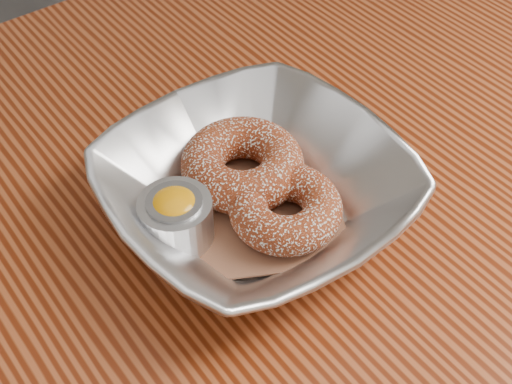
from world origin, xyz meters
TOP-DOWN VIEW (x-y plane):
  - table at (0.00, 0.00)m, footprint 1.20×0.80m
  - serving_bowl at (0.02, -0.02)m, footprint 0.25×0.25m
  - parchment at (0.02, -0.02)m, footprint 0.20×0.20m
  - donut_back at (0.03, 0.01)m, footprint 0.13×0.13m
  - donut_front at (0.03, -0.05)m, footprint 0.10×0.10m
  - ramekin at (-0.05, -0.01)m, footprint 0.06×0.06m

SIDE VIEW (x-z plane):
  - table at x=0.00m, z-range 0.28..1.03m
  - parchment at x=0.02m, z-range 0.76..0.76m
  - donut_front at x=0.03m, z-range 0.76..0.79m
  - donut_back at x=0.03m, z-range 0.76..0.80m
  - serving_bowl at x=0.02m, z-range 0.75..0.81m
  - ramekin at x=-0.05m, z-range 0.76..0.81m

